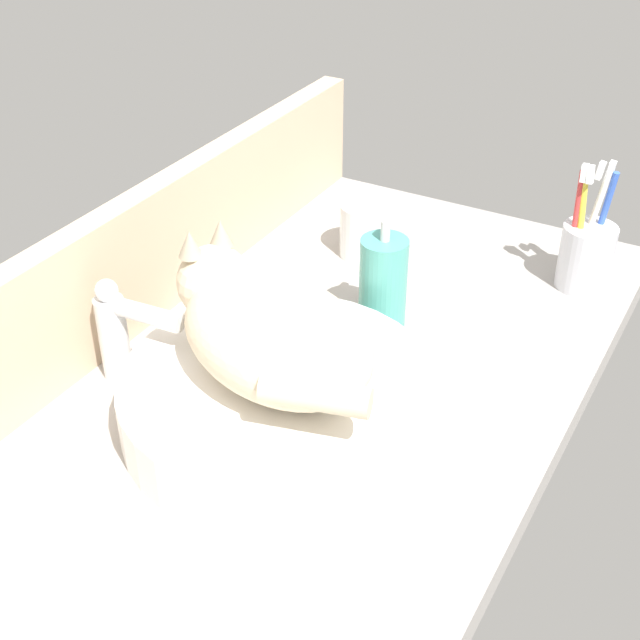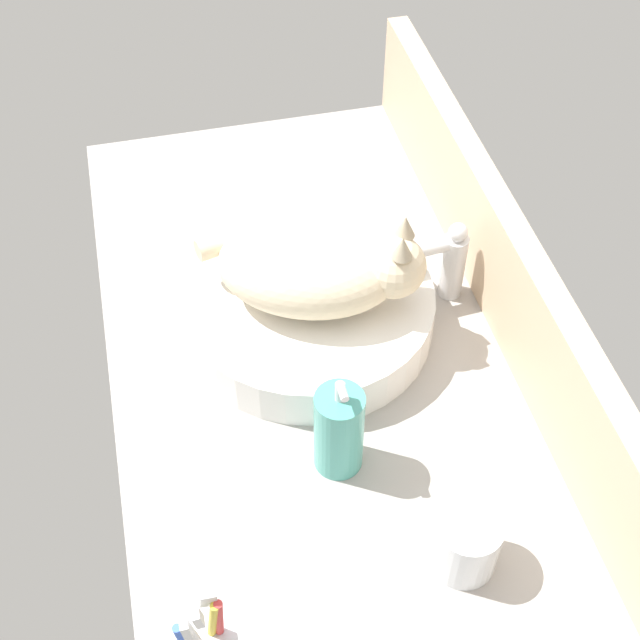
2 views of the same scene
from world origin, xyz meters
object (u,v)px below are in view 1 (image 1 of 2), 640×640
Objects in this scene: faucet at (120,328)px; soap_dispenser at (383,284)px; water_glass at (366,233)px; cat at (270,330)px; sink_basin at (281,401)px; toothbrush_cup at (586,253)px.

soap_dispenser is at bearing -41.74° from faucet.
soap_dispenser is 20.28cm from water_glass.
water_glass is (39.96, 8.38, -8.76)cm from cat.
sink_basin is at bearing -106.89° from cat.
cat is 23.96cm from soap_dispenser.
water_glass is (-6.93, 31.13, -1.68)cm from toothbrush_cup.
soap_dispenser reaches higher than sink_basin.
toothbrush_cup reaches higher than water_glass.
sink_basin is 1.92× the size of toothbrush_cup.
water_glass is (42.06, -11.61, -3.69)cm from faucet.
cat is 3.62× the size of water_glass.
cat is at bearing 154.13° from toothbrush_cup.
toothbrush_cup is at bearing -25.87° from cat.
soap_dispenser is at bearing 139.59° from toothbrush_cup.
toothbrush_cup is at bearing -77.45° from water_glass.
faucet is 1.63× the size of water_glass.
sink_basin is at bearing -85.44° from faucet.
cat is 52.59cm from toothbrush_cup.
soap_dispenser is (23.54, -1.21, 3.37)cm from sink_basin.
soap_dispenser is 1.97× the size of water_glass.
sink_basin is 9.17cm from cat.
cat is at bearing 173.79° from soap_dispenser.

